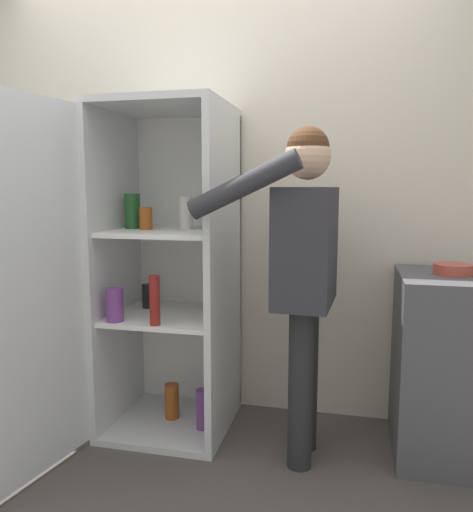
% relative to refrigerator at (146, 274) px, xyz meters
% --- Properties ---
extents(ground_plane, '(12.00, 12.00, 0.00)m').
position_rel_refrigerator_xyz_m(ground_plane, '(0.27, -0.52, -0.86)').
color(ground_plane, '#4C4742').
extents(wall_back, '(7.00, 0.06, 2.55)m').
position_rel_refrigerator_xyz_m(wall_back, '(0.27, 0.46, 0.41)').
color(wall_back, beige).
rests_on(wall_back, ground_plane).
extents(refrigerator, '(0.80, 1.28, 1.74)m').
position_rel_refrigerator_xyz_m(refrigerator, '(0.00, 0.00, 0.00)').
color(refrigerator, silver).
rests_on(refrigerator, ground_plane).
extents(person, '(0.64, 0.59, 1.59)m').
position_rel_refrigerator_xyz_m(person, '(0.83, -0.07, 0.13)').
color(person, '#262628').
rests_on(person, ground_plane).
extents(bowl, '(0.18, 0.18, 0.05)m').
position_rel_refrigerator_xyz_m(bowl, '(1.52, 0.14, 0.06)').
color(bowl, '#B24738').
rests_on(bowl, counter).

